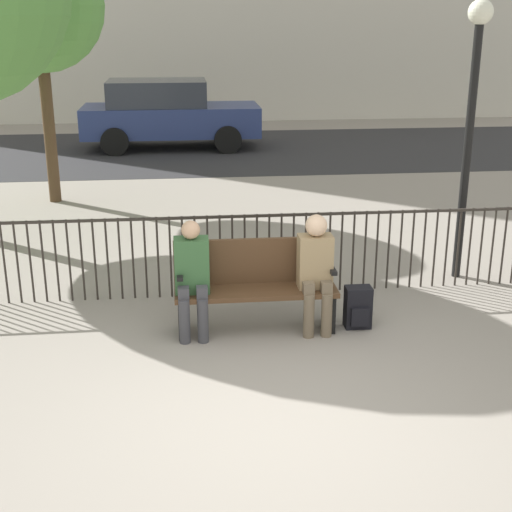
{
  "coord_description": "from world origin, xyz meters",
  "views": [
    {
      "loc": [
        -0.71,
        -4.95,
        3.05
      ],
      "look_at": [
        0.0,
        1.69,
        0.8
      ],
      "focal_mm": 50.0,
      "sensor_mm": 36.0,
      "label": 1
    }
  ],
  "objects_px": {
    "seated_person_0": "(192,274)",
    "backpack": "(358,308)",
    "seated_person_1": "(316,267)",
    "parked_car_0": "(167,113)",
    "tree_0": "(38,7)",
    "lamp_post": "(473,97)",
    "park_bench": "(255,282)"
  },
  "relations": [
    {
      "from": "seated_person_0",
      "to": "backpack",
      "type": "height_order",
      "value": "seated_person_0"
    },
    {
      "from": "seated_person_1",
      "to": "seated_person_0",
      "type": "bearing_deg",
      "value": -179.94
    },
    {
      "from": "seated_person_0",
      "to": "lamp_post",
      "type": "xyz_separation_m",
      "value": [
        3.27,
        1.38,
        1.52
      ]
    },
    {
      "from": "seated_person_1",
      "to": "tree_0",
      "type": "distance_m",
      "value": 7.19
    },
    {
      "from": "park_bench",
      "to": "seated_person_1",
      "type": "distance_m",
      "value": 0.64
    },
    {
      "from": "backpack",
      "to": "lamp_post",
      "type": "xyz_separation_m",
      "value": [
        1.58,
        1.37,
        1.96
      ]
    },
    {
      "from": "seated_person_0",
      "to": "seated_person_1",
      "type": "distance_m",
      "value": 1.23
    },
    {
      "from": "seated_person_1",
      "to": "park_bench",
      "type": "bearing_deg",
      "value": 167.91
    },
    {
      "from": "tree_0",
      "to": "lamp_post",
      "type": "bearing_deg",
      "value": -38.46
    },
    {
      "from": "seated_person_1",
      "to": "parked_car_0",
      "type": "bearing_deg",
      "value": 98.28
    },
    {
      "from": "parked_car_0",
      "to": "backpack",
      "type": "bearing_deg",
      "value": -79.37
    },
    {
      "from": "lamp_post",
      "to": "parked_car_0",
      "type": "bearing_deg",
      "value": 110.9
    },
    {
      "from": "seated_person_0",
      "to": "backpack",
      "type": "xyz_separation_m",
      "value": [
        1.69,
        0.01,
        -0.44
      ]
    },
    {
      "from": "backpack",
      "to": "tree_0",
      "type": "relative_size",
      "value": 0.1
    },
    {
      "from": "park_bench",
      "to": "parked_car_0",
      "type": "xyz_separation_m",
      "value": [
        -0.98,
        10.71,
        0.35
      ]
    },
    {
      "from": "tree_0",
      "to": "lamp_post",
      "type": "relative_size",
      "value": 1.32
    },
    {
      "from": "seated_person_1",
      "to": "lamp_post",
      "type": "bearing_deg",
      "value": 34.03
    },
    {
      "from": "backpack",
      "to": "lamp_post",
      "type": "bearing_deg",
      "value": 40.82
    },
    {
      "from": "backpack",
      "to": "tree_0",
      "type": "height_order",
      "value": "tree_0"
    },
    {
      "from": "tree_0",
      "to": "seated_person_0",
      "type": "bearing_deg",
      "value": -68.62
    },
    {
      "from": "seated_person_1",
      "to": "parked_car_0",
      "type": "xyz_separation_m",
      "value": [
        -1.58,
        10.84,
        0.16
      ]
    },
    {
      "from": "seated_person_1",
      "to": "parked_car_0",
      "type": "relative_size",
      "value": 0.29
    },
    {
      "from": "seated_person_0",
      "to": "parked_car_0",
      "type": "xyz_separation_m",
      "value": [
        -0.35,
        10.84,
        0.18
      ]
    },
    {
      "from": "seated_person_1",
      "to": "lamp_post",
      "type": "distance_m",
      "value": 2.88
    },
    {
      "from": "seated_person_0",
      "to": "park_bench",
      "type": "bearing_deg",
      "value": 11.41
    },
    {
      "from": "backpack",
      "to": "tree_0",
      "type": "distance_m",
      "value": 7.58
    },
    {
      "from": "seated_person_0",
      "to": "parked_car_0",
      "type": "height_order",
      "value": "parked_car_0"
    },
    {
      "from": "tree_0",
      "to": "lamp_post",
      "type": "height_order",
      "value": "tree_0"
    },
    {
      "from": "parked_car_0",
      "to": "park_bench",
      "type": "bearing_deg",
      "value": -84.75
    },
    {
      "from": "park_bench",
      "to": "lamp_post",
      "type": "relative_size",
      "value": 0.5
    },
    {
      "from": "seated_person_1",
      "to": "tree_0",
      "type": "relative_size",
      "value": 0.28
    },
    {
      "from": "park_bench",
      "to": "seated_person_1",
      "type": "xyz_separation_m",
      "value": [
        0.59,
        -0.13,
        0.19
      ]
    }
  ]
}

